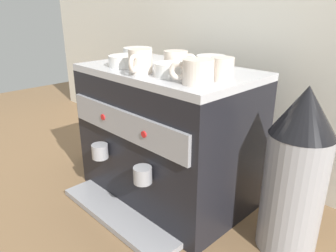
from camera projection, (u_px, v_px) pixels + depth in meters
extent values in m
plane|color=brown|center=(168.00, 191.00, 1.23)|extent=(4.00, 4.00, 0.00)
cube|color=silver|center=(233.00, 35.00, 1.27)|extent=(2.80, 0.03, 1.12)
cube|color=black|center=(168.00, 137.00, 1.15)|extent=(0.60, 0.37, 0.45)
cube|color=#B7B7BC|center=(168.00, 72.00, 1.07)|extent=(0.60, 0.37, 0.02)
cube|color=#939399|center=(124.00, 124.00, 0.99)|extent=(0.55, 0.01, 0.09)
cylinder|color=red|center=(103.00, 117.00, 1.06)|extent=(0.02, 0.01, 0.02)
cylinder|color=red|center=(144.00, 134.00, 0.92)|extent=(0.02, 0.01, 0.02)
cube|color=#939399|center=(118.00, 215.00, 1.08)|extent=(0.51, 0.12, 0.02)
cylinder|color=#939399|center=(100.00, 151.00, 1.10)|extent=(0.06, 0.06, 0.05)
cylinder|color=#939399|center=(143.00, 175.00, 0.94)|extent=(0.06, 0.06, 0.05)
cylinder|color=beige|center=(198.00, 72.00, 0.84)|extent=(0.08, 0.08, 0.07)
torus|color=beige|center=(178.00, 71.00, 0.85)|extent=(0.05, 0.04, 0.05)
cylinder|color=beige|center=(140.00, 61.00, 0.98)|extent=(0.07, 0.07, 0.07)
torus|color=beige|center=(134.00, 64.00, 0.93)|extent=(0.04, 0.05, 0.05)
cylinder|color=beige|center=(175.00, 60.00, 1.03)|extent=(0.08, 0.08, 0.06)
torus|color=beige|center=(190.00, 61.00, 1.01)|extent=(0.05, 0.04, 0.05)
cylinder|color=beige|center=(222.00, 69.00, 0.89)|extent=(0.07, 0.07, 0.06)
torus|color=beige|center=(208.00, 69.00, 0.88)|extent=(0.03, 0.05, 0.05)
cylinder|color=white|center=(127.00, 61.00, 1.09)|extent=(0.12, 0.12, 0.04)
cylinder|color=white|center=(127.00, 65.00, 1.09)|extent=(0.07, 0.07, 0.01)
cylinder|color=white|center=(173.00, 70.00, 0.94)|extent=(0.11, 0.11, 0.04)
cylinder|color=white|center=(173.00, 75.00, 0.94)|extent=(0.06, 0.06, 0.01)
cylinder|color=white|center=(211.00, 62.00, 1.05)|extent=(0.10, 0.10, 0.04)
cylinder|color=white|center=(211.00, 67.00, 1.05)|extent=(0.05, 0.05, 0.01)
cylinder|color=white|center=(138.00, 54.00, 1.22)|extent=(0.11, 0.11, 0.04)
cylinder|color=white|center=(138.00, 58.00, 1.23)|extent=(0.06, 0.06, 0.01)
cylinder|color=#939399|center=(292.00, 193.00, 0.90)|extent=(0.17, 0.17, 0.36)
cone|color=black|center=(306.00, 111.00, 0.81)|extent=(0.17, 0.17, 0.13)
cylinder|color=#B7B7BC|center=(92.00, 147.00, 1.49)|extent=(0.08, 0.08, 0.11)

